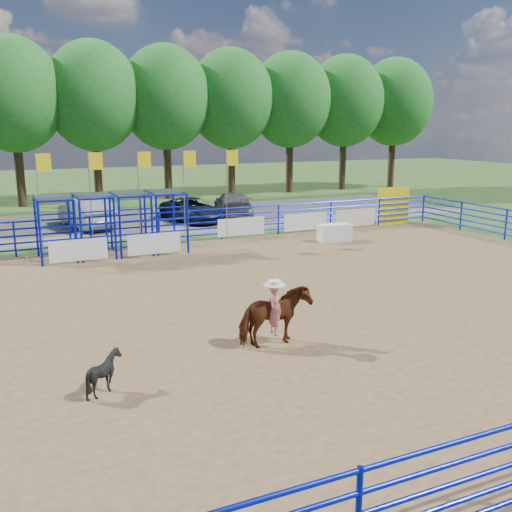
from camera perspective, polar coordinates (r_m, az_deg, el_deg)
name	(u,v)px	position (r m, az deg, el deg)	size (l,w,h in m)	color
ground	(249,308)	(16.94, -0.75, -5.20)	(120.00, 120.00, 0.00)	#3F6026
arena_dirt	(249,307)	(16.94, -0.75, -5.17)	(30.00, 20.00, 0.02)	olive
gravel_strip	(127,222)	(32.82, -12.80, 3.38)	(40.00, 10.00, 0.01)	slate
announcer_table	(335,233)	(26.66, 7.86, 2.33)	(1.50, 0.70, 0.80)	white
horse_and_rider	(275,313)	(13.82, 1.87, -5.77)	(1.80, 0.92, 2.28)	#5F2A13
calf	(104,372)	(12.01, -14.94, -11.19)	(0.70, 0.79, 0.87)	black
car_b	(86,213)	(31.27, -16.61, 4.18)	(1.67, 4.80, 1.58)	gray
car_c	(193,210)	(32.27, -6.36, 4.63)	(2.14, 4.64, 1.29)	#131931
car_d	(233,204)	(33.91, -2.30, 5.21)	(1.99, 4.90, 1.42)	#575759
perimeter_fence	(248,283)	(16.72, -0.76, -2.76)	(30.10, 20.10, 1.50)	#0813BE
chute_assembly	(121,224)	(24.35, -13.34, 3.10)	(19.32, 2.41, 4.20)	#0813BE
treeline	(93,91)	(41.32, -16.02, 15.60)	(56.40, 6.40, 11.24)	#3F2B19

